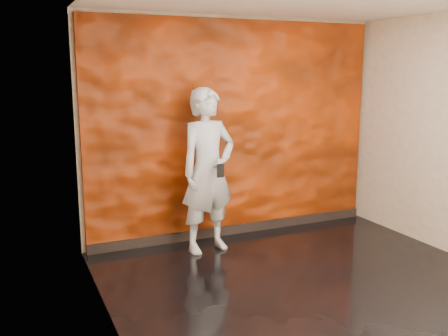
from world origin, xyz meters
The scene contains 5 objects.
room centered at (0.00, 0.00, 1.40)m, with size 4.02×4.02×2.81m.
feature_wall centered at (0.00, 1.96, 1.38)m, with size 3.90×0.06×2.75m, color #C43805.
baseboard centered at (0.00, 1.92, 0.06)m, with size 3.90×0.04×0.12m, color black.
man centered at (-0.57, 1.51, 0.97)m, with size 0.71×0.47×1.94m, color #969BA4.
phone centered at (-0.55, 1.21, 1.03)m, with size 0.08×0.02×0.16m, color black.
Camera 1 is at (-2.73, -3.81, 2.14)m, focal length 40.00 mm.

